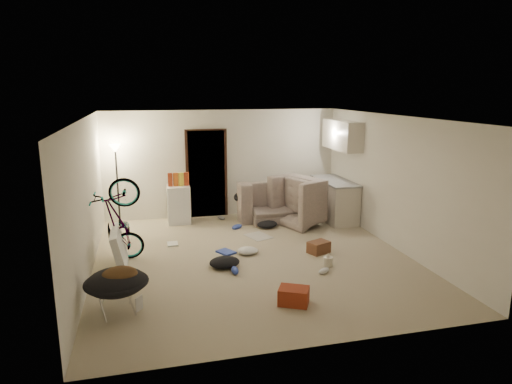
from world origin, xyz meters
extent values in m
cube|color=tan|center=(0.00, 0.00, -0.01)|extent=(5.50, 6.00, 0.02)
cube|color=white|center=(0.00, 0.00, 2.51)|extent=(5.50, 6.00, 0.02)
cube|color=silver|center=(0.00, 3.01, 1.25)|extent=(5.50, 0.02, 2.50)
cube|color=silver|center=(0.00, -3.01, 1.25)|extent=(5.50, 0.02, 2.50)
cube|color=silver|center=(-2.76, 0.00, 1.25)|extent=(0.02, 6.00, 2.50)
cube|color=silver|center=(2.76, 0.00, 1.25)|extent=(0.02, 6.00, 2.50)
cube|color=black|center=(-0.40, 2.97, 1.02)|extent=(0.85, 0.10, 2.04)
cube|color=black|center=(-0.40, 2.94, 1.02)|extent=(0.97, 0.04, 2.10)
cylinder|color=black|center=(-2.40, 2.65, 0.01)|extent=(0.28, 0.28, 0.03)
cylinder|color=black|center=(-2.40, 2.65, 0.85)|extent=(0.04, 0.04, 1.70)
cone|color=#FFE0A5|center=(-2.40, 2.65, 1.72)|extent=(0.24, 0.24, 0.18)
cube|color=beige|center=(2.43, 2.00, 0.44)|extent=(0.60, 1.50, 0.88)
cube|color=gray|center=(2.43, 2.00, 0.90)|extent=(0.64, 1.54, 0.04)
cube|color=beige|center=(2.56, 2.00, 1.95)|extent=(0.38, 1.40, 0.65)
imported|color=#3A4139|center=(1.37, 2.45, 0.34)|extent=(2.34, 0.94, 0.68)
imported|color=#3A4139|center=(1.81, 1.93, 0.39)|extent=(1.44, 1.52, 0.78)
imported|color=black|center=(-2.30, 0.40, 0.41)|extent=(1.60, 0.80, 0.89)
imported|color=maroon|center=(-2.03, -1.63, 0.01)|extent=(0.25, 0.24, 0.02)
cube|color=white|center=(-1.10, 2.55, 0.43)|extent=(0.51, 0.51, 0.85)
cube|color=maroon|center=(-1.27, 2.55, 1.00)|extent=(0.10, 0.07, 0.30)
cube|color=#BE5317|center=(-1.15, 2.55, 1.00)|extent=(0.11, 0.09, 0.30)
cube|color=yellow|center=(-1.03, 2.55, 1.00)|extent=(0.12, 0.10, 0.30)
cube|color=maroon|center=(-0.91, 2.55, 1.00)|extent=(0.12, 0.10, 0.30)
cylinder|color=silver|center=(-2.26, -1.56, 0.20)|extent=(0.56, 0.56, 0.40)
ellipsoid|color=black|center=(-2.26, -1.56, 0.44)|extent=(0.79, 0.79, 0.33)
torus|color=black|center=(-2.26, -1.56, 0.44)|extent=(0.86, 0.86, 0.06)
ellipsoid|color=#4B3019|center=(-2.21, -1.59, 0.55)|extent=(0.53, 0.46, 0.22)
ellipsoid|color=black|center=(0.42, 2.45, 0.54)|extent=(0.66, 0.58, 0.28)
cube|color=silver|center=(-2.30, 0.15, 0.33)|extent=(0.26, 1.00, 0.67)
cube|color=brown|center=(1.24, -0.05, 0.11)|extent=(0.45, 0.40, 0.22)
cube|color=maroon|center=(0.13, -1.90, 0.12)|extent=(0.51, 0.46, 0.24)
cylinder|color=beige|center=(1.16, -0.69, 0.08)|extent=(0.16, 0.16, 0.16)
cone|color=beige|center=(1.16, -0.69, 0.20)|extent=(0.09, 0.09, 0.07)
cube|color=#B4AFA6|center=(0.40, 1.16, 0.00)|extent=(0.58, 0.65, 0.01)
cube|color=#2E43A6|center=(-0.43, 0.36, 0.02)|extent=(0.37, 0.41, 0.03)
cube|color=silver|center=(-1.36, 1.07, 0.01)|extent=(0.20, 0.27, 0.02)
ellipsoid|color=#2E43A6|center=(0.07, 1.74, 0.05)|extent=(0.31, 0.25, 0.11)
ellipsoid|color=slate|center=(-0.14, 2.55, 0.05)|extent=(0.22, 0.26, 0.09)
ellipsoid|color=#2E43A6|center=(-0.46, -0.62, 0.05)|extent=(0.13, 0.29, 0.11)
ellipsoid|color=white|center=(0.97, -0.98, 0.05)|extent=(0.27, 0.21, 0.09)
ellipsoid|color=black|center=(-0.57, -0.31, 0.08)|extent=(0.59, 0.52, 0.17)
ellipsoid|color=black|center=(0.74, 1.71, 0.07)|extent=(0.60, 0.57, 0.14)
ellipsoid|color=silver|center=(-0.05, 0.22, 0.06)|extent=(0.45, 0.40, 0.12)
camera|label=1|loc=(-1.82, -7.53, 2.98)|focal=32.00mm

